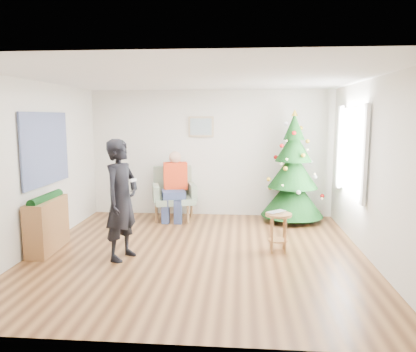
# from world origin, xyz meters

# --- Properties ---
(floor) EXTENTS (5.00, 5.00, 0.00)m
(floor) POSITION_xyz_m (0.00, 0.00, 0.00)
(floor) COLOR brown
(floor) RESTS_ON ground
(ceiling) EXTENTS (5.00, 5.00, 0.00)m
(ceiling) POSITION_xyz_m (0.00, 0.00, 2.60)
(ceiling) COLOR white
(ceiling) RESTS_ON wall_back
(wall_back) EXTENTS (5.00, 0.00, 5.00)m
(wall_back) POSITION_xyz_m (0.00, 2.50, 1.30)
(wall_back) COLOR silver
(wall_back) RESTS_ON floor
(wall_front) EXTENTS (5.00, 0.00, 5.00)m
(wall_front) POSITION_xyz_m (0.00, -2.50, 1.30)
(wall_front) COLOR silver
(wall_front) RESTS_ON floor
(wall_left) EXTENTS (0.00, 5.00, 5.00)m
(wall_left) POSITION_xyz_m (-2.50, 0.00, 1.30)
(wall_left) COLOR silver
(wall_left) RESTS_ON floor
(wall_right) EXTENTS (0.00, 5.00, 5.00)m
(wall_right) POSITION_xyz_m (2.50, 0.00, 1.30)
(wall_right) COLOR silver
(wall_right) RESTS_ON floor
(window_panel) EXTENTS (0.04, 1.30, 1.40)m
(window_panel) POSITION_xyz_m (2.47, 1.00, 1.50)
(window_panel) COLOR white
(window_panel) RESTS_ON wall_right
(curtains) EXTENTS (0.05, 1.75, 1.50)m
(curtains) POSITION_xyz_m (2.44, 1.00, 1.50)
(curtains) COLOR white
(curtains) RESTS_ON wall_right
(christmas_tree) EXTENTS (1.22, 1.22, 2.20)m
(christmas_tree) POSITION_xyz_m (1.65, 2.08, 0.99)
(christmas_tree) COLOR #3F2816
(christmas_tree) RESTS_ON floor
(stool) EXTENTS (0.40, 0.40, 0.60)m
(stool) POSITION_xyz_m (1.21, 0.19, 0.31)
(stool) COLOR brown
(stool) RESTS_ON floor
(laptop) EXTENTS (0.38, 0.38, 0.03)m
(laptop) POSITION_xyz_m (1.21, 0.19, 0.61)
(laptop) COLOR silver
(laptop) RESTS_ON stool
(armchair) EXTENTS (0.97, 0.94, 1.05)m
(armchair) POSITION_xyz_m (-0.71, 2.06, 0.39)
(armchair) COLOR gray
(armchair) RESTS_ON floor
(seated_person) EXTENTS (0.55, 0.73, 1.37)m
(seated_person) POSITION_xyz_m (-0.69, 2.01, 0.71)
(seated_person) COLOR navy
(seated_person) RESTS_ON armchair
(standing_man) EXTENTS (0.60, 0.74, 1.75)m
(standing_man) POSITION_xyz_m (-1.07, -0.30, 0.87)
(standing_man) COLOR black
(standing_man) RESTS_ON floor
(game_controller) EXTENTS (0.08, 0.13, 0.04)m
(game_controller) POSITION_xyz_m (-0.89, -0.33, 1.16)
(game_controller) COLOR white
(game_controller) RESTS_ON standing_man
(console) EXTENTS (0.35, 1.01, 0.80)m
(console) POSITION_xyz_m (-2.33, -0.05, 0.40)
(console) COLOR brown
(console) RESTS_ON floor
(garland) EXTENTS (0.14, 0.90, 0.14)m
(garland) POSITION_xyz_m (-2.33, -0.05, 0.82)
(garland) COLOR black
(garland) RESTS_ON console
(tapestry) EXTENTS (0.03, 1.50, 1.15)m
(tapestry) POSITION_xyz_m (-2.46, 0.30, 1.55)
(tapestry) COLOR black
(tapestry) RESTS_ON wall_left
(framed_picture) EXTENTS (0.52, 0.05, 0.42)m
(framed_picture) POSITION_xyz_m (-0.20, 2.46, 1.85)
(framed_picture) COLOR tan
(framed_picture) RESTS_ON wall_back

